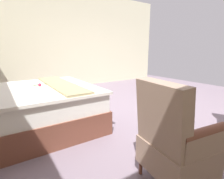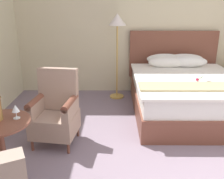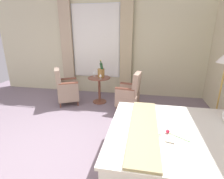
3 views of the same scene
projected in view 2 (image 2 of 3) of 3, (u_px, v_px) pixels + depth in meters
The scene contains 6 objects.
wall_headboard_side at pixel (166, 16), 5.01m from camera, with size 6.17×0.12×3.13m.
bed at pixel (184, 91), 4.32m from camera, with size 1.78×2.19×1.29m.
floor_lamp_brass at pixel (117, 28), 4.66m from camera, with size 0.33×0.33×1.64m.
side_table_round at pixel (2, 149), 2.50m from camera, with size 0.62×0.62×0.73m.
wine_glass_near_edge at pixel (16, 109), 2.44m from camera, with size 0.08×0.08×0.15m.
armchair_by_window at pixel (56, 112), 3.33m from camera, with size 0.63×0.63×1.00m.
Camera 2 is at (-1.04, -1.87, 1.82)m, focal length 40.00 mm.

